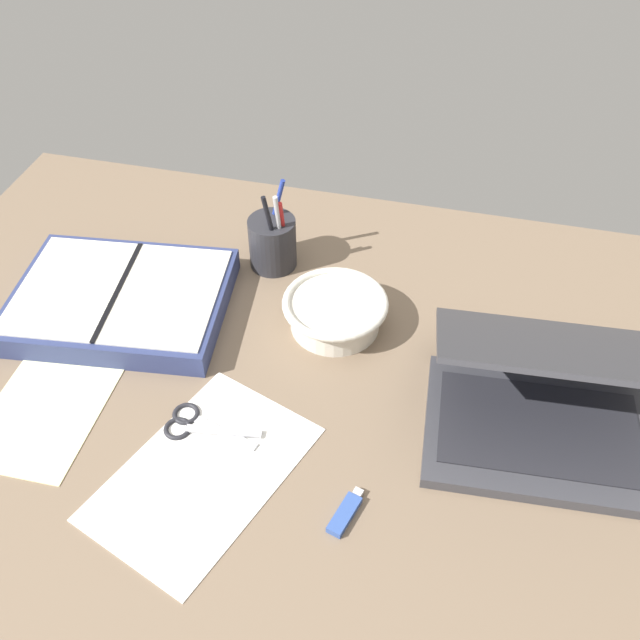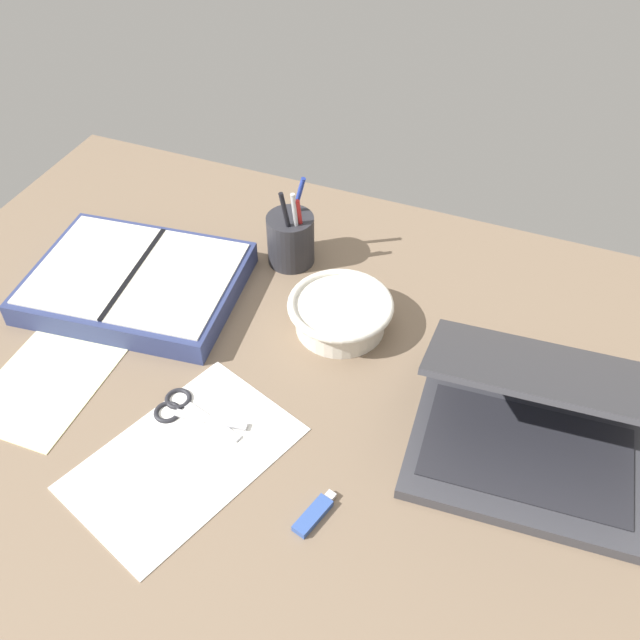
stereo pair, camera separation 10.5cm
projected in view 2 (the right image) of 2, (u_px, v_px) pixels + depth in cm
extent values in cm
cube|color=#75604C|center=(295.00, 389.00, 105.68)|extent=(140.00, 100.00, 2.00)
cube|color=#38383D|center=(525.00, 456.00, 94.78)|extent=(32.05, 24.09, 1.80)
cube|color=#232328|center=(527.00, 452.00, 94.07)|extent=(27.96, 17.68, 0.24)
cube|color=#38383D|center=(547.00, 370.00, 91.43)|extent=(31.91, 22.10, 10.64)
cube|color=navy|center=(547.00, 373.00, 91.29)|extent=(29.32, 19.75, 9.22)
cylinder|color=silver|center=(340.00, 316.00, 111.96)|extent=(14.15, 14.15, 4.81)
torus|color=silver|center=(341.00, 305.00, 110.29)|extent=(16.65, 16.65, 1.33)
cylinder|color=#28282D|center=(291.00, 240.00, 122.48)|extent=(8.15, 8.15, 9.12)
cylinder|color=black|center=(289.00, 230.00, 118.27)|extent=(2.98, 1.62, 14.59)
cylinder|color=#233899|center=(294.00, 213.00, 121.28)|extent=(4.46, 1.21, 14.77)
cylinder|color=#B21E1E|center=(301.00, 230.00, 119.57)|extent=(1.15, 2.68, 13.00)
cylinder|color=#B7B7BC|center=(297.00, 229.00, 118.58)|extent=(1.46, 1.66, 14.41)
cube|color=navy|center=(136.00, 282.00, 118.31)|extent=(36.51, 29.67, 4.00)
cube|color=silver|center=(89.00, 264.00, 118.33)|extent=(18.27, 25.38, 0.30)
cube|color=silver|center=(180.00, 281.00, 115.30)|extent=(18.27, 25.38, 0.30)
cube|color=black|center=(134.00, 272.00, 116.71)|extent=(3.57, 23.65, 0.30)
cube|color=#B7B7BC|center=(211.00, 420.00, 99.54)|extent=(10.61, 2.68, 0.30)
cube|color=#B7B7BC|center=(211.00, 421.00, 99.75)|extent=(10.47, 4.04, 0.30)
torus|color=#232328|center=(167.00, 412.00, 100.86)|extent=(3.90, 3.90, 0.70)
torus|color=#232328|center=(178.00, 399.00, 102.62)|extent=(3.90, 3.90, 0.70)
cube|color=white|center=(184.00, 458.00, 95.58)|extent=(28.09, 34.42, 0.16)
cube|color=#F4EFB2|center=(56.00, 371.00, 106.81)|extent=(16.42, 26.95, 0.16)
cube|color=#33519E|center=(313.00, 516.00, 88.85)|extent=(3.57, 6.32, 1.00)
cube|color=silver|center=(330.00, 496.00, 90.89)|extent=(1.48, 1.48, 0.60)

